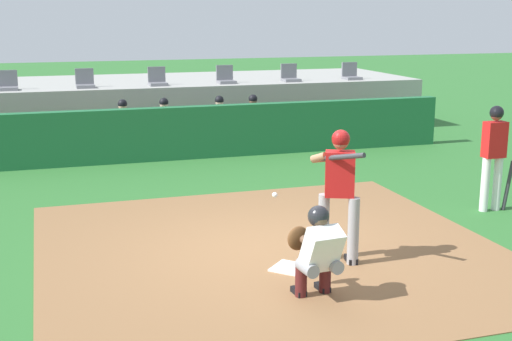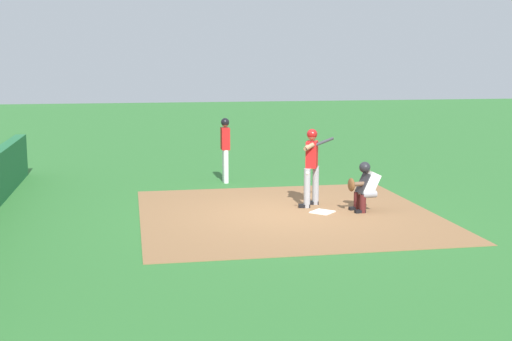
{
  "view_description": "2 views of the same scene",
  "coord_description": "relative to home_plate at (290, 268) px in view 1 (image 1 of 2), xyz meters",
  "views": [
    {
      "loc": [
        -2.96,
        -8.75,
        3.28
      ],
      "look_at": [
        0.0,
        0.7,
        1.0
      ],
      "focal_mm": 48.38,
      "sensor_mm": 36.0,
      "label": 1
    },
    {
      "loc": [
        -14.29,
        3.34,
        3.37
      ],
      "look_at": [
        0.0,
        0.7,
        1.0
      ],
      "focal_mm": 47.96,
      "sensor_mm": 36.0,
      "label": 2
    }
  ],
  "objects": [
    {
      "name": "ground_plane",
      "position": [
        0.0,
        0.8,
        -0.02
      ],
      "size": [
        80.0,
        80.0,
        0.0
      ],
      "primitive_type": "plane",
      "color": "#2D6B2D"
    },
    {
      "name": "dirt_infield",
      "position": [
        0.0,
        0.8,
        -0.02
      ],
      "size": [
        6.4,
        6.4,
        0.01
      ],
      "primitive_type": "cube",
      "color": "olive",
      "rests_on": "ground"
    },
    {
      "name": "home_plate",
      "position": [
        0.0,
        0.0,
        0.0
      ],
      "size": [
        0.62,
        0.62,
        0.02
      ],
      "primitive_type": "cube",
      "rotation": [
        0.0,
        0.0,
        0.79
      ],
      "color": "white",
      "rests_on": "dirt_infield"
    },
    {
      "name": "batter_at_plate",
      "position": [
        0.69,
        0.08,
        1.01
      ],
      "size": [
        0.58,
        0.88,
        1.8
      ],
      "color": "#99999E",
      "rests_on": "ground"
    },
    {
      "name": "catcher_crouched",
      "position": [
        -0.03,
        -0.95,
        0.59
      ],
      "size": [
        0.52,
        1.7,
        1.13
      ],
      "color": "gray",
      "rests_on": "ground"
    },
    {
      "name": "on_deck_batter",
      "position": [
        4.18,
        1.59,
        1.0
      ],
      "size": [
        0.58,
        0.23,
        1.79
      ],
      "color": "silver",
      "rests_on": "ground"
    },
    {
      "name": "dugout_wall",
      "position": [
        0.0,
        7.3,
        0.58
      ],
      "size": [
        13.0,
        0.3,
        1.2
      ],
      "primitive_type": "cube",
      "color": "#1E6638",
      "rests_on": "ground"
    },
    {
      "name": "dugout_bench",
      "position": [
        0.0,
        8.3,
        0.2
      ],
      "size": [
        11.8,
        0.44,
        0.45
      ],
      "primitive_type": "cube",
      "color": "olive",
      "rests_on": "ground"
    },
    {
      "name": "dugout_player_0",
      "position": [
        -1.15,
        8.14,
        0.65
      ],
      "size": [
        0.49,
        0.7,
        1.3
      ],
      "color": "#939399",
      "rests_on": "ground"
    },
    {
      "name": "dugout_player_1",
      "position": [
        -0.18,
        8.14,
        0.65
      ],
      "size": [
        0.49,
        0.7,
        1.3
      ],
      "color": "#939399",
      "rests_on": "ground"
    },
    {
      "name": "dugout_player_2",
      "position": [
        1.18,
        8.14,
        0.65
      ],
      "size": [
        0.49,
        0.7,
        1.3
      ],
      "color": "#939399",
      "rests_on": "ground"
    },
    {
      "name": "dugout_player_3",
      "position": [
        2.04,
        8.14,
        0.65
      ],
      "size": [
        0.49,
        0.7,
        1.3
      ],
      "color": "#939399",
      "rests_on": "ground"
    },
    {
      "name": "stands_platform",
      "position": [
        0.0,
        11.7,
        0.68
      ],
      "size": [
        15.0,
        4.4,
        1.4
      ],
      "primitive_type": "cube",
      "color": "#9E9E99",
      "rests_on": "ground"
    },
    {
      "name": "stadium_seat_1",
      "position": [
        -3.71,
        10.18,
        1.51
      ],
      "size": [
        0.46,
        0.46,
        0.48
      ],
      "color": "slate",
      "rests_on": "stands_platform"
    },
    {
      "name": "stadium_seat_2",
      "position": [
        -1.86,
        10.18,
        1.51
      ],
      "size": [
        0.46,
        0.46,
        0.48
      ],
      "color": "slate",
      "rests_on": "stands_platform"
    },
    {
      "name": "stadium_seat_3",
      "position": [
        0.0,
        10.18,
        1.51
      ],
      "size": [
        0.46,
        0.46,
        0.48
      ],
      "color": "slate",
      "rests_on": "stands_platform"
    },
    {
      "name": "stadium_seat_4",
      "position": [
        1.86,
        10.18,
        1.51
      ],
      "size": [
        0.46,
        0.46,
        0.48
      ],
      "color": "slate",
      "rests_on": "stands_platform"
    },
    {
      "name": "stadium_seat_5",
      "position": [
        3.71,
        10.18,
        1.51
      ],
      "size": [
        0.46,
        0.46,
        0.48
      ],
      "color": "slate",
      "rests_on": "stands_platform"
    },
    {
      "name": "stadium_seat_6",
      "position": [
        5.57,
        10.18,
        1.51
      ],
      "size": [
        0.46,
        0.46,
        0.48
      ],
      "color": "slate",
      "rests_on": "stands_platform"
    }
  ]
}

